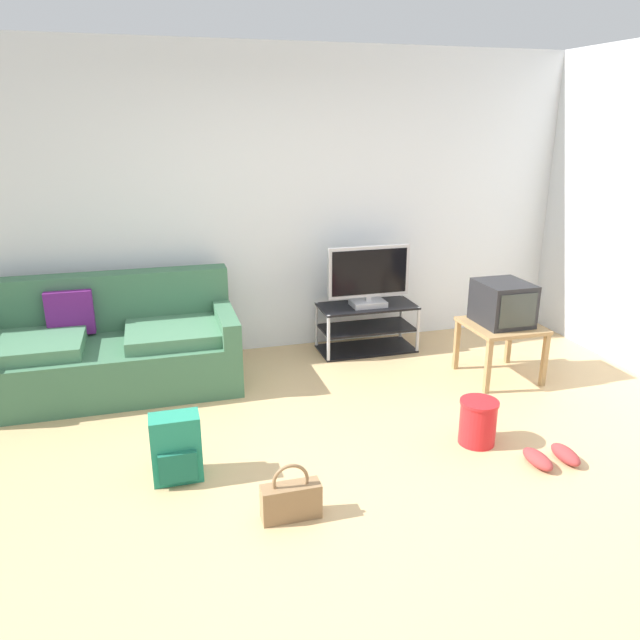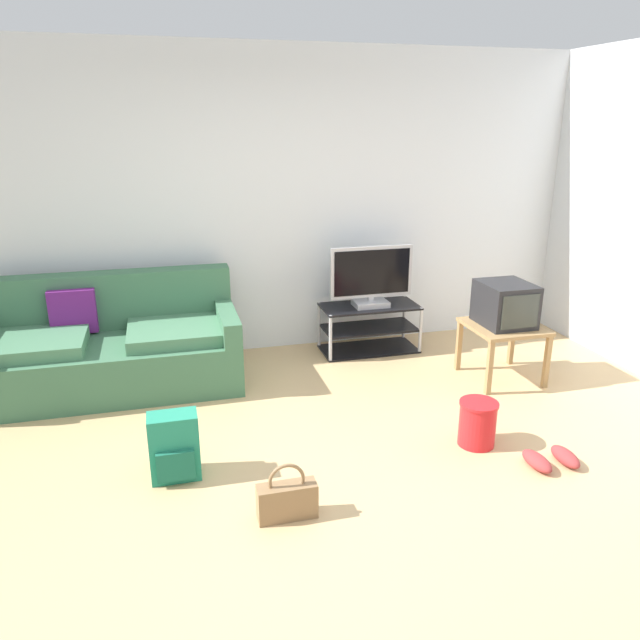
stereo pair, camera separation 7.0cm
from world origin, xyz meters
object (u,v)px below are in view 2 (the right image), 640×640
at_px(couch, 109,348).
at_px(sneakers_pair, 551,459).
at_px(cleaning_bucket, 477,422).
at_px(flat_tv, 371,277).
at_px(side_table, 503,333).
at_px(backpack, 174,447).
at_px(tv_stand, 369,328).
at_px(crt_tv, 505,304).
at_px(handbag, 287,499).

bearing_deg(couch, sneakers_pair, -36.05).
distance_m(couch, cleaning_bucket, 2.92).
bearing_deg(sneakers_pair, flat_tv, 101.57).
bearing_deg(side_table, cleaning_bucket, -127.91).
bearing_deg(backpack, tv_stand, 30.29).
xyz_separation_m(tv_stand, crt_tv, (0.85, -0.89, 0.43)).
bearing_deg(couch, crt_tv, -12.21).
relative_size(tv_stand, sneakers_pair, 2.75).
height_order(flat_tv, backpack, flat_tv).
bearing_deg(sneakers_pair, cleaning_bucket, 132.30).
height_order(handbag, cleaning_bucket, handbag).
height_order(flat_tv, handbag, flat_tv).
height_order(couch, handbag, couch).
bearing_deg(side_table, handbag, -146.85).
bearing_deg(handbag, backpack, 135.81).
bearing_deg(crt_tv, backpack, -162.59).
xyz_separation_m(couch, side_table, (3.14, -0.70, 0.09)).
distance_m(couch, side_table, 3.22).
xyz_separation_m(side_table, cleaning_bucket, (-0.73, -0.94, -0.24)).
bearing_deg(crt_tv, tv_stand, 133.73).
bearing_deg(handbag, tv_stand, 61.00).
distance_m(backpack, cleaning_bucket, 1.96).
xyz_separation_m(flat_tv, handbag, (-1.27, -2.27, -0.60)).
bearing_deg(sneakers_pair, couch, 143.95).
bearing_deg(side_table, sneakers_pair, -107.27).
xyz_separation_m(side_table, crt_tv, (-0.00, 0.02, 0.24)).
height_order(flat_tv, side_table, flat_tv).
distance_m(tv_stand, cleaning_bucket, 1.85).
distance_m(tv_stand, crt_tv, 1.30).
height_order(tv_stand, backpack, tv_stand).
xyz_separation_m(backpack, handbag, (0.57, -0.56, -0.09)).
height_order(side_table, cleaning_bucket, side_table).
bearing_deg(couch, tv_stand, 5.19).
relative_size(couch, sneakers_pair, 6.21).
bearing_deg(handbag, cleaning_bucket, 17.78).
height_order(couch, side_table, couch).
distance_m(couch, tv_stand, 2.31).
xyz_separation_m(crt_tv, backpack, (-2.69, -0.84, -0.44)).
relative_size(couch, handbag, 6.09).
bearing_deg(flat_tv, crt_tv, -45.54).
bearing_deg(crt_tv, side_table, -90.00).
bearing_deg(couch, side_table, -12.49).
distance_m(couch, sneakers_pair, 3.40).
bearing_deg(flat_tv, tv_stand, 90.00).
bearing_deg(side_table, backpack, -162.91).
xyz_separation_m(side_table, sneakers_pair, (-0.40, -1.30, -0.36)).
bearing_deg(sneakers_pair, side_table, 72.73).
distance_m(side_table, sneakers_pair, 1.41).
height_order(side_table, handbag, side_table).
bearing_deg(cleaning_bucket, sneakers_pair, -47.70).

